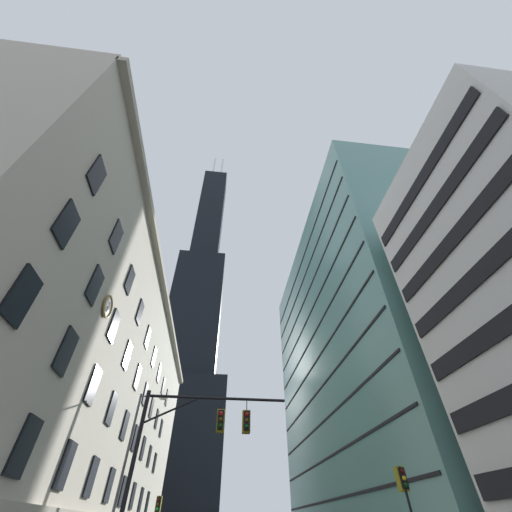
{
  "coord_description": "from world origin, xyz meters",
  "views": [
    {
      "loc": [
        -2.96,
        -12.94,
        1.33
      ],
      "look_at": [
        1.88,
        28.8,
        39.2
      ],
      "focal_mm": 21.45,
      "sensor_mm": 36.0,
      "label": 1
    }
  ],
  "objects_px": {
    "traffic_signal_mast": "(200,435)",
    "traffic_light_far_left": "(158,507)",
    "traffic_light_near_right": "(403,484)",
    "street_lamppost": "(131,452)"
  },
  "relations": [
    {
      "from": "traffic_signal_mast",
      "to": "traffic_light_far_left",
      "type": "height_order",
      "value": "traffic_signal_mast"
    },
    {
      "from": "traffic_light_near_right",
      "to": "traffic_light_far_left",
      "type": "height_order",
      "value": "traffic_light_near_right"
    },
    {
      "from": "traffic_signal_mast",
      "to": "traffic_light_far_left",
      "type": "relative_size",
      "value": 2.3
    },
    {
      "from": "traffic_light_near_right",
      "to": "traffic_light_far_left",
      "type": "bearing_deg",
      "value": 135.8
    },
    {
      "from": "traffic_light_far_left",
      "to": "traffic_light_near_right",
      "type": "bearing_deg",
      "value": -44.2
    },
    {
      "from": "traffic_signal_mast",
      "to": "traffic_light_near_right",
      "type": "bearing_deg",
      "value": 4.03
    },
    {
      "from": "street_lamppost",
      "to": "traffic_light_far_left",
      "type": "bearing_deg",
      "value": 75.42
    },
    {
      "from": "traffic_light_near_right",
      "to": "traffic_light_far_left",
      "type": "xyz_separation_m",
      "value": [
        -13.53,
        13.16,
        -0.38
      ]
    },
    {
      "from": "traffic_light_far_left",
      "to": "street_lamppost",
      "type": "height_order",
      "value": "street_lamppost"
    },
    {
      "from": "traffic_light_near_right",
      "to": "street_lamppost",
      "type": "distance_m",
      "value": 16.83
    }
  ]
}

